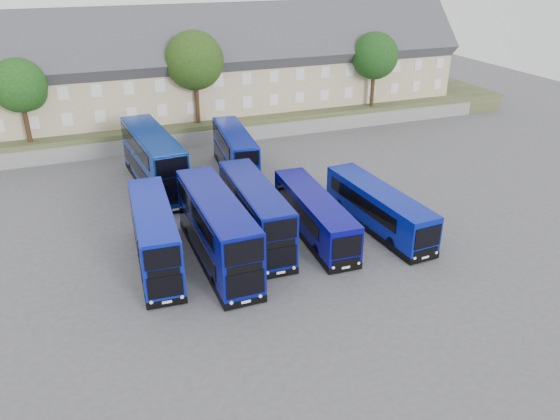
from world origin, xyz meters
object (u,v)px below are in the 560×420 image
Objects in this scene: coach_east_a at (314,216)px; tree_far at (389,42)px; dd_front_left at (155,237)px; tree_mid at (196,62)px; tree_west at (21,87)px; dd_front_mid at (217,231)px; tree_east at (375,57)px.

tree_far reaches higher than coach_east_a.
dd_front_left is 1.10× the size of tree_mid.
dd_front_left is 24.62m from tree_west.
tree_west is at bearing 114.51° from dd_front_mid.
tree_west reaches higher than dd_front_left.
tree_mid is 1.06× the size of tree_far.
tree_west reaches higher than coach_east_a.
tree_mid is (4.72, 24.39, 5.91)m from dd_front_mid.
tree_east reaches higher than coach_east_a.
dd_front_left is 0.93× the size of coach_east_a.
tree_west reaches higher than dd_front_mid.
coach_east_a is 24.32m from tree_mid.
dd_front_mid reaches higher than dd_front_left.
dd_front_left is 10.94m from coach_east_a.
tree_far is at bearing 44.39° from dd_front_mid.
dd_front_mid is 1.21× the size of tree_mid.
tree_east reaches higher than dd_front_left.
tree_far is (30.72, 30.89, 5.57)m from dd_front_mid.
tree_east is 0.94× the size of tree_far.
dd_front_mid is at bearing -64.73° from tree_west.
coach_east_a is 38.48m from tree_far.
tree_west is at bearing 111.62° from dd_front_left.
dd_front_left is 1.32× the size of tree_west.
dd_front_left is 25.61m from tree_mid.
tree_west is at bearing -170.54° from tree_far.
dd_front_left is at bearing -139.08° from tree_far.
tree_east is at bearing 43.26° from dd_front_mid.
dd_front_mid is 25.54m from tree_mid.
tree_far reaches higher than tree_west.
dd_front_mid is at bearing -168.59° from coach_east_a.
tree_mid is at bearing 73.49° from dd_front_left.
coach_east_a is (10.93, 0.10, -0.50)m from dd_front_left.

